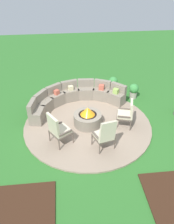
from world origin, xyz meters
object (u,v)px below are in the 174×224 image
curved_stone_bench (74,98)px  lounge_chair_front_right (105,134)px  potted_plant_0 (113,83)px  potted_plant_1 (134,90)px  lounge_chair_front_left (58,129)px  lounge_chair_back_left (127,113)px  fire_pit (88,118)px

curved_stone_bench → lounge_chair_front_right: size_ratio=3.37×
lounge_chair_front_right → potted_plant_0: lounge_chair_front_right is taller
curved_stone_bench → potted_plant_1: 2.58m
lounge_chair_front_right → curved_stone_bench: bearing=85.2°
lounge_chair_front_right → potted_plant_1: bearing=38.9°
lounge_chair_front_left → potted_plant_0: 4.19m
lounge_chair_front_left → lounge_chair_back_left: 2.49m
potted_plant_0 → curved_stone_bench: bearing=-149.1°
lounge_chair_front_left → potted_plant_1: size_ratio=1.75×
lounge_chair_back_left → potted_plant_1: 2.14m
fire_pit → lounge_chair_front_right: lounge_chair_front_right is taller
fire_pit → lounge_chair_front_right: bearing=-73.4°
lounge_chair_back_left → curved_stone_bench: bearing=63.4°
curved_stone_bench → lounge_chair_back_left: bearing=-42.7°
lounge_chair_back_left → potted_plant_0: (0.07, 2.69, -0.24)m
curved_stone_bench → lounge_chair_back_left: 2.38m
lounge_chair_front_left → lounge_chair_front_right: 1.49m
potted_plant_0 → potted_plant_1: potted_plant_0 is taller
lounge_chair_front_right → lounge_chair_back_left: bearing=27.8°
fire_pit → potted_plant_1: 2.78m
fire_pit → potted_plant_0: (1.42, 2.46, 0.03)m
fire_pit → curved_stone_bench: 1.43m
lounge_chair_front_left → lounge_chair_front_right: (1.44, -0.41, -0.01)m
lounge_chair_front_left → fire_pit: bearing=98.0°
curved_stone_bench → lounge_chair_front_left: bearing=-105.9°
lounge_chair_back_left → potted_plant_1: lounge_chair_back_left is taller
lounge_chair_front_left → potted_plant_1: 4.17m
curved_stone_bench → lounge_chair_front_left: lounge_chair_front_left is taller
lounge_chair_front_left → potted_plant_0: lounge_chair_front_left is taller
potted_plant_0 → potted_plant_1: 1.04m
fire_pit → potted_plant_1: size_ratio=1.51×
lounge_chair_back_left → potted_plant_0: bearing=14.6°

